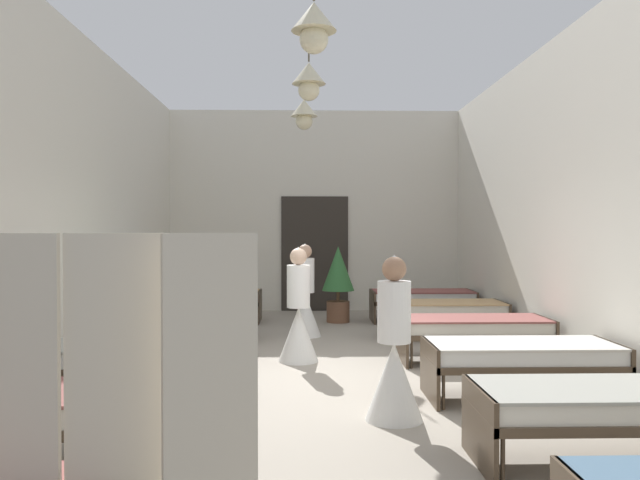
{
  "coord_description": "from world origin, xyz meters",
  "views": [
    {
      "loc": [
        -0.21,
        -7.1,
        1.72
      ],
      "look_at": [
        0.0,
        1.44,
        1.57
      ],
      "focal_mm": 35.04,
      "sensor_mm": 36.0,
      "label": 1
    }
  ],
  "objects_px": {
    "bed_left_row_2": "(127,358)",
    "nurse_near_aisle": "(298,321)",
    "privacy_screen": "(113,432)",
    "bed_left_row_3": "(166,329)",
    "bed_left_row_5": "(209,298)",
    "bed_right_row_2": "(521,356)",
    "potted_plant": "(338,277)",
    "bed_left_row_1": "(56,409)",
    "bed_right_row_4": "(443,310)",
    "nurse_mid_aisle": "(394,361)",
    "nurse_far_aisle": "(305,303)",
    "bed_right_row_3": "(474,328)",
    "bed_right_row_1": "(606,405)",
    "bed_left_row_4": "(192,311)",
    "bed_right_row_5": "(422,298)"
  },
  "relations": [
    {
      "from": "bed_right_row_1",
      "to": "nurse_mid_aisle",
      "type": "bearing_deg",
      "value": 141.31
    },
    {
      "from": "bed_left_row_2",
      "to": "nurse_near_aisle",
      "type": "distance_m",
      "value": 2.5
    },
    {
      "from": "bed_left_row_2",
      "to": "bed_left_row_4",
      "type": "xyz_separation_m",
      "value": [
        0.0,
        3.54,
        0.0
      ]
    },
    {
      "from": "nurse_mid_aisle",
      "to": "nurse_far_aisle",
      "type": "distance_m",
      "value": 4.47
    },
    {
      "from": "bed_left_row_3",
      "to": "bed_right_row_3",
      "type": "bearing_deg",
      "value": 0.0
    },
    {
      "from": "nurse_far_aisle",
      "to": "privacy_screen",
      "type": "distance_m",
      "value": 7.34
    },
    {
      "from": "nurse_near_aisle",
      "to": "nurse_far_aisle",
      "type": "relative_size",
      "value": 1.0
    },
    {
      "from": "bed_right_row_4",
      "to": "nurse_far_aisle",
      "type": "height_order",
      "value": "nurse_far_aisle"
    },
    {
      "from": "bed_left_row_2",
      "to": "bed_left_row_3",
      "type": "height_order",
      "value": "same"
    },
    {
      "from": "bed_right_row_1",
      "to": "bed_right_row_5",
      "type": "distance_m",
      "value": 7.07
    },
    {
      "from": "bed_left_row_4",
      "to": "potted_plant",
      "type": "distance_m",
      "value": 2.95
    },
    {
      "from": "bed_right_row_1",
      "to": "bed_left_row_1",
      "type": "bearing_deg",
      "value": 180.0
    },
    {
      "from": "bed_right_row_2",
      "to": "potted_plant",
      "type": "height_order",
      "value": "potted_plant"
    },
    {
      "from": "bed_right_row_4",
      "to": "privacy_screen",
      "type": "bearing_deg",
      "value": -112.97
    },
    {
      "from": "bed_left_row_3",
      "to": "bed_left_row_5",
      "type": "relative_size",
      "value": 1.0
    },
    {
      "from": "bed_right_row_1",
      "to": "bed_left_row_3",
      "type": "distance_m",
      "value": 5.31
    },
    {
      "from": "bed_right_row_1",
      "to": "nurse_far_aisle",
      "type": "distance_m",
      "value": 5.93
    },
    {
      "from": "bed_right_row_2",
      "to": "bed_right_row_4",
      "type": "distance_m",
      "value": 3.54
    },
    {
      "from": "bed_left_row_2",
      "to": "bed_right_row_2",
      "type": "relative_size",
      "value": 1.0
    },
    {
      "from": "bed_right_row_5",
      "to": "nurse_near_aisle",
      "type": "bearing_deg",
      "value": -123.25
    },
    {
      "from": "bed_left_row_1",
      "to": "bed_left_row_5",
      "type": "xyz_separation_m",
      "value": [
        0.0,
        7.07,
        0.0
      ]
    },
    {
      "from": "bed_left_row_4",
      "to": "bed_right_row_5",
      "type": "bearing_deg",
      "value": 24.1
    },
    {
      "from": "bed_left_row_2",
      "to": "privacy_screen",
      "type": "relative_size",
      "value": 1.12
    },
    {
      "from": "bed_left_row_1",
      "to": "bed_right_row_3",
      "type": "height_order",
      "value": "same"
    },
    {
      "from": "bed_left_row_2",
      "to": "bed_right_row_4",
      "type": "relative_size",
      "value": 1.0
    },
    {
      "from": "bed_right_row_4",
      "to": "nurse_near_aisle",
      "type": "bearing_deg",
      "value": -143.29
    },
    {
      "from": "bed_right_row_4",
      "to": "bed_left_row_1",
      "type": "bearing_deg",
      "value": -126.69
    },
    {
      "from": "nurse_far_aisle",
      "to": "bed_right_row_5",
      "type": "bearing_deg",
      "value": -88.04
    },
    {
      "from": "potted_plant",
      "to": "bed_right_row_2",
      "type": "bearing_deg",
      "value": -73.28
    },
    {
      "from": "bed_right_row_1",
      "to": "bed_left_row_4",
      "type": "height_order",
      "value": "same"
    },
    {
      "from": "bed_right_row_2",
      "to": "potted_plant",
      "type": "distance_m",
      "value": 5.48
    },
    {
      "from": "bed_left_row_5",
      "to": "nurse_mid_aisle",
      "type": "relative_size",
      "value": 1.28
    },
    {
      "from": "nurse_near_aisle",
      "to": "nurse_mid_aisle",
      "type": "xyz_separation_m",
      "value": [
        0.88,
        -2.51,
        0.0
      ]
    },
    {
      "from": "bed_left_row_5",
      "to": "privacy_screen",
      "type": "distance_m",
      "value": 8.91
    },
    {
      "from": "potted_plant",
      "to": "bed_left_row_2",
      "type": "bearing_deg",
      "value": -114.46
    },
    {
      "from": "bed_right_row_1",
      "to": "bed_right_row_2",
      "type": "xyz_separation_m",
      "value": [
        0.0,
        1.77,
        0.0
      ]
    },
    {
      "from": "bed_left_row_1",
      "to": "bed_right_row_4",
      "type": "relative_size",
      "value": 1.0
    },
    {
      "from": "bed_left_row_4",
      "to": "nurse_mid_aisle",
      "type": "relative_size",
      "value": 1.28
    },
    {
      "from": "bed_left_row_1",
      "to": "bed_right_row_3",
      "type": "relative_size",
      "value": 1.0
    },
    {
      "from": "nurse_near_aisle",
      "to": "bed_left_row_1",
      "type": "bearing_deg",
      "value": -13.65
    },
    {
      "from": "bed_right_row_2",
      "to": "bed_right_row_4",
      "type": "bearing_deg",
      "value": 90.0
    },
    {
      "from": "bed_left_row_3",
      "to": "bed_left_row_1",
      "type": "bearing_deg",
      "value": -90.0
    },
    {
      "from": "nurse_far_aisle",
      "to": "privacy_screen",
      "type": "xyz_separation_m",
      "value": [
        -0.82,
        -7.29,
        0.32
      ]
    },
    {
      "from": "bed_right_row_1",
      "to": "bed_left_row_2",
      "type": "relative_size",
      "value": 1.0
    },
    {
      "from": "bed_left_row_1",
      "to": "bed_left_row_4",
      "type": "relative_size",
      "value": 1.0
    },
    {
      "from": "nurse_near_aisle",
      "to": "bed_left_row_3",
      "type": "bearing_deg",
      "value": -76.02
    },
    {
      "from": "potted_plant",
      "to": "nurse_near_aisle",
      "type": "bearing_deg",
      "value": -101.6
    },
    {
      "from": "bed_left_row_3",
      "to": "bed_left_row_5",
      "type": "bearing_deg",
      "value": 90.0
    },
    {
      "from": "bed_right_row_3",
      "to": "privacy_screen",
      "type": "height_order",
      "value": "privacy_screen"
    },
    {
      "from": "bed_right_row_2",
      "to": "bed_left_row_3",
      "type": "bearing_deg",
      "value": 155.9
    }
  ]
}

